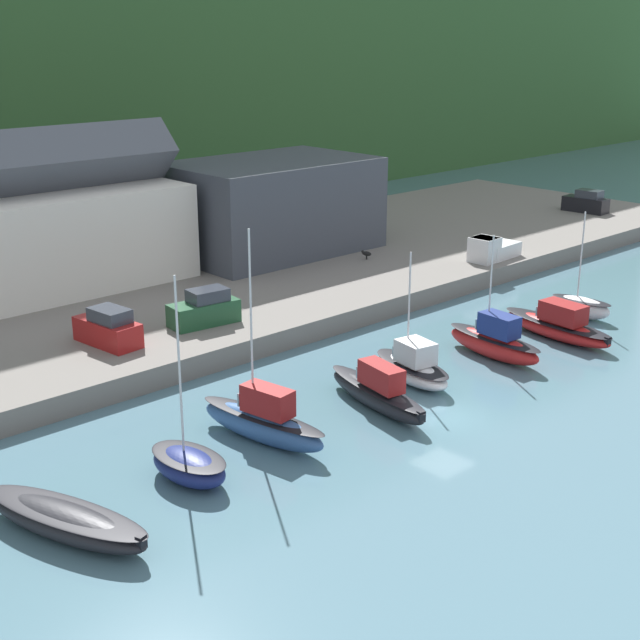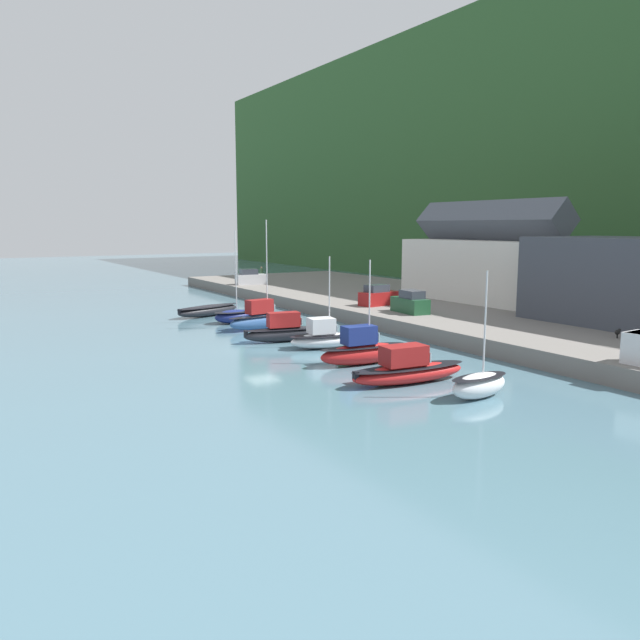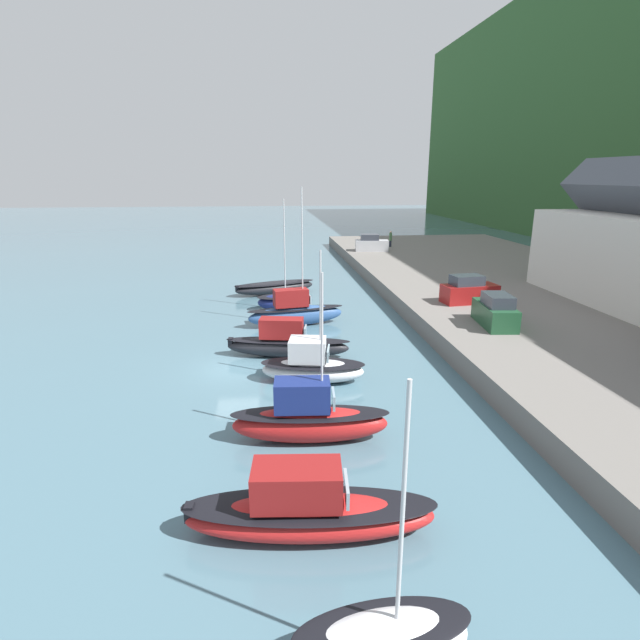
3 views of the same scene
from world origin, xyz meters
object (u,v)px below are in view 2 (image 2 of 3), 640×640
object	(u,v)px
moored_boat_2	(262,318)
moored_boat_6	(408,369)
moored_boat_0	(208,310)
moored_boat_1	(234,316)
moored_boat_4	(324,337)
moored_boat_5	(362,350)
moored_boat_7	(479,384)
dog_on_quay	(618,332)
parked_car_0	(250,278)
parked_car_3	(378,296)
person_on_quay	(262,274)
parked_car_2	(410,303)
moored_boat_3	(287,331)

from	to	relation	value
moored_boat_2	moored_boat_6	size ratio (longest dim) A/B	1.24
moored_boat_0	moored_boat_1	distance (m)	5.92
moored_boat_4	moored_boat_5	world-z (taller)	moored_boat_5
moored_boat_7	dog_on_quay	size ratio (longest dim) A/B	8.05
parked_car_0	moored_boat_0	bearing A→B (deg)	-29.21
moored_boat_4	dog_on_quay	bearing A→B (deg)	61.35
moored_boat_4	parked_car_3	bearing A→B (deg)	139.50
person_on_quay	parked_car_3	bearing A→B (deg)	-3.39
moored_boat_0	moored_boat_1	bearing A→B (deg)	-13.85
moored_boat_1	moored_boat_5	size ratio (longest dim) A/B	1.25
moored_boat_6	parked_car_0	world-z (taller)	parked_car_0
moored_boat_5	parked_car_3	distance (m)	22.16
moored_boat_1	moored_boat_5	distance (m)	21.62
moored_boat_6	moored_boat_7	bearing A→B (deg)	20.49
moored_boat_7	moored_boat_2	bearing A→B (deg)	175.62
moored_boat_2	dog_on_quay	size ratio (longest dim) A/B	11.37
parked_car_0	person_on_quay	bearing A→B (deg)	143.80
parked_car_2	person_on_quay	bearing A→B (deg)	92.12
parked_car_3	person_on_quay	bearing A→B (deg)	170.22
moored_boat_3	moored_boat_4	distance (m)	4.13
person_on_quay	moored_boat_4	bearing A→B (deg)	-19.71
moored_boat_2	moored_boat_4	size ratio (longest dim) A/B	1.40
person_on_quay	parked_car_2	bearing A→B (deg)	-4.00
moored_boat_0	moored_boat_5	xyz separation A→B (m)	(27.52, 0.64, 0.37)
moored_boat_3	moored_boat_2	bearing A→B (deg)	-178.20
moored_boat_4	moored_boat_5	distance (m)	6.35
moored_boat_5	moored_boat_7	size ratio (longest dim) A/B	1.02
moored_boat_4	dog_on_quay	distance (m)	21.81
moored_boat_2	parked_car_2	xyz separation A→B (m)	(5.91, 12.70, 1.20)
moored_boat_5	moored_boat_1	bearing A→B (deg)	-174.78
moored_boat_6	parked_car_0	xyz separation A→B (m)	(-50.65, 13.03, 1.40)
moored_boat_3	moored_boat_5	size ratio (longest dim) A/B	1.08
moored_boat_6	moored_boat_1	bearing A→B (deg)	-175.41
moored_boat_1	parked_car_0	world-z (taller)	moored_boat_1
moored_boat_0	moored_boat_3	world-z (taller)	moored_boat_3
parked_car_2	moored_boat_0	bearing A→B (deg)	136.23
moored_boat_4	parked_car_0	bearing A→B (deg)	173.57
moored_boat_3	moored_boat_5	xyz separation A→B (m)	(10.26, 0.41, 0.12)
person_on_quay	dog_on_quay	world-z (taller)	person_on_quay
moored_boat_4	moored_boat_7	world-z (taller)	moored_boat_4
moored_boat_0	moored_boat_7	bearing A→B (deg)	-16.01
moored_boat_1	parked_car_2	world-z (taller)	moored_boat_1
moored_boat_7	moored_boat_4	bearing A→B (deg)	175.12
moored_boat_0	moored_boat_3	distance (m)	17.26
moored_boat_0	moored_boat_6	xyz separation A→B (m)	(33.20, 0.05, 0.21)
moored_boat_1	parked_car_2	xyz separation A→B (m)	(10.62, 13.49, 1.52)
moored_boat_5	dog_on_quay	distance (m)	19.19
moored_boat_1	moored_boat_7	distance (m)	32.01
parked_car_0	moored_boat_1	bearing A→B (deg)	-20.80
moored_boat_1	parked_car_3	bearing A→B (deg)	68.18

